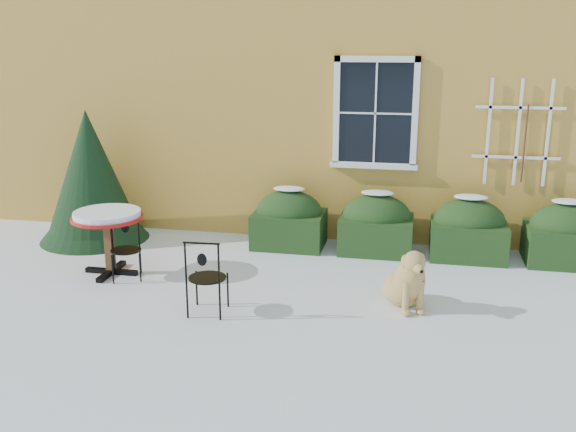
% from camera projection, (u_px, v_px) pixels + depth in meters
% --- Properties ---
extents(ground, '(80.00, 80.00, 0.00)m').
position_uv_depth(ground, '(270.00, 316.00, 7.24)').
color(ground, white).
rests_on(ground, ground).
extents(house, '(12.40, 8.40, 6.40)m').
position_uv_depth(house, '(347.00, 29.00, 12.99)').
color(house, gold).
rests_on(house, ground).
extents(hedge_row, '(4.95, 0.80, 0.91)m').
position_uv_depth(hedge_row, '(422.00, 227.00, 9.22)').
color(hedge_row, black).
rests_on(hedge_row, ground).
extents(evergreen_shrub, '(1.66, 1.66, 2.01)m').
position_uv_depth(evergreen_shrub, '(91.00, 188.00, 9.83)').
color(evergreen_shrub, black).
rests_on(evergreen_shrub, ground).
extents(bistro_table, '(0.93, 0.93, 0.86)m').
position_uv_depth(bistro_table, '(108.00, 222.00, 8.35)').
color(bistro_table, black).
rests_on(bistro_table, ground).
extents(patio_chair_near, '(0.43, 0.43, 0.90)m').
position_uv_depth(patio_chair_near, '(206.00, 276.00, 7.18)').
color(patio_chair_near, black).
rests_on(patio_chair_near, ground).
extents(patio_chair_far, '(0.48, 0.47, 0.82)m').
position_uv_depth(patio_chair_far, '(126.00, 247.00, 8.31)').
color(patio_chair_far, black).
rests_on(patio_chair_far, ground).
extents(dog, '(0.65, 0.83, 0.76)m').
position_uv_depth(dog, '(407.00, 283.00, 7.39)').
color(dog, tan).
rests_on(dog, ground).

